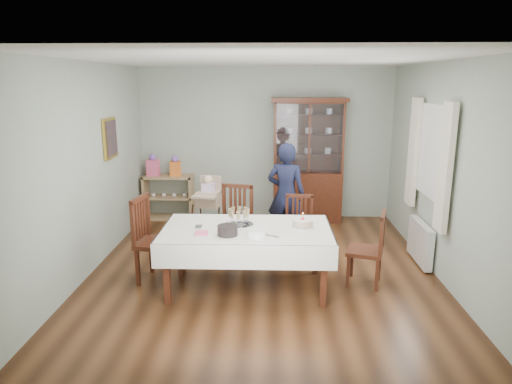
{
  "coord_description": "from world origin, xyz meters",
  "views": [
    {
      "loc": [
        0.1,
        -5.68,
        2.45
      ],
      "look_at": [
        -0.1,
        0.2,
        1.02
      ],
      "focal_mm": 32.0,
      "sensor_mm": 36.0,
      "label": 1
    }
  ],
  "objects_px": {
    "chair_end_left": "(157,256)",
    "gift_bag_pink": "(153,166)",
    "chair_far_left": "(234,238)",
    "chair_end_right": "(366,263)",
    "woman": "(286,195)",
    "high_chair": "(209,215)",
    "sideboard": "(169,197)",
    "champagne_tray": "(239,220)",
    "china_cabinet": "(308,159)",
    "chair_far_right": "(298,241)",
    "birthday_cake": "(303,224)",
    "dining_table": "(247,258)",
    "gift_bag_orange": "(175,167)"
  },
  "relations": [
    {
      "from": "chair_end_right",
      "to": "sideboard",
      "type": "bearing_deg",
      "value": -113.91
    },
    {
      "from": "woman",
      "to": "birthday_cake",
      "type": "xyz_separation_m",
      "value": [
        0.15,
        -1.49,
        0.02
      ]
    },
    {
      "from": "champagne_tray",
      "to": "high_chair",
      "type": "bearing_deg",
      "value": 109.77
    },
    {
      "from": "chair_end_left",
      "to": "champagne_tray",
      "type": "relative_size",
      "value": 3.1
    },
    {
      "from": "chair_end_right",
      "to": "dining_table",
      "type": "bearing_deg",
      "value": -66.28
    },
    {
      "from": "chair_end_left",
      "to": "woman",
      "type": "height_order",
      "value": "woman"
    },
    {
      "from": "high_chair",
      "to": "chair_far_right",
      "type": "bearing_deg",
      "value": -18.43
    },
    {
      "from": "china_cabinet",
      "to": "woman",
      "type": "xyz_separation_m",
      "value": [
        -0.42,
        -1.3,
        -0.33
      ]
    },
    {
      "from": "chair_far_left",
      "to": "china_cabinet",
      "type": "bearing_deg",
      "value": 69.8
    },
    {
      "from": "high_chair",
      "to": "sideboard",
      "type": "bearing_deg",
      "value": 140.33
    },
    {
      "from": "birthday_cake",
      "to": "gift_bag_pink",
      "type": "distance_m",
      "value": 3.74
    },
    {
      "from": "chair_far_right",
      "to": "champagne_tray",
      "type": "xyz_separation_m",
      "value": [
        -0.77,
        -0.84,
        0.56
      ]
    },
    {
      "from": "champagne_tray",
      "to": "birthday_cake",
      "type": "relative_size",
      "value": 1.26
    },
    {
      "from": "chair_end_left",
      "to": "gift_bag_orange",
      "type": "relative_size",
      "value": 2.93
    },
    {
      "from": "champagne_tray",
      "to": "birthday_cake",
      "type": "bearing_deg",
      "value": -4.95
    },
    {
      "from": "chair_end_right",
      "to": "high_chair",
      "type": "distance_m",
      "value": 2.66
    },
    {
      "from": "sideboard",
      "to": "chair_end_left",
      "type": "distance_m",
      "value": 2.69
    },
    {
      "from": "chair_end_right",
      "to": "woman",
      "type": "distance_m",
      "value": 1.74
    },
    {
      "from": "high_chair",
      "to": "birthday_cake",
      "type": "bearing_deg",
      "value": -39.78
    },
    {
      "from": "dining_table",
      "to": "china_cabinet",
      "type": "relative_size",
      "value": 0.92
    },
    {
      "from": "chair_end_right",
      "to": "woman",
      "type": "bearing_deg",
      "value": -127.61
    },
    {
      "from": "sideboard",
      "to": "chair_far_right",
      "type": "distance_m",
      "value": 2.94
    },
    {
      "from": "chair_far_left",
      "to": "birthday_cake",
      "type": "xyz_separation_m",
      "value": [
        0.88,
        -0.88,
        0.5
      ]
    },
    {
      "from": "chair_far_left",
      "to": "high_chair",
      "type": "bearing_deg",
      "value": 130.7
    },
    {
      "from": "chair_far_right",
      "to": "woman",
      "type": "height_order",
      "value": "woman"
    },
    {
      "from": "sideboard",
      "to": "birthday_cake",
      "type": "distance_m",
      "value": 3.61
    },
    {
      "from": "chair_far_left",
      "to": "chair_far_right",
      "type": "bearing_deg",
      "value": 12.36
    },
    {
      "from": "gift_bag_orange",
      "to": "gift_bag_pink",
      "type": "bearing_deg",
      "value": 180.0
    },
    {
      "from": "sideboard",
      "to": "chair_far_left",
      "type": "height_order",
      "value": "chair_far_left"
    },
    {
      "from": "china_cabinet",
      "to": "chair_end_right",
      "type": "relative_size",
      "value": 2.35
    },
    {
      "from": "china_cabinet",
      "to": "sideboard",
      "type": "xyz_separation_m",
      "value": [
        -2.5,
        0.02,
        -0.72
      ]
    },
    {
      "from": "china_cabinet",
      "to": "chair_far_left",
      "type": "distance_m",
      "value": 2.37
    },
    {
      "from": "sideboard",
      "to": "champagne_tray",
      "type": "height_order",
      "value": "champagne_tray"
    },
    {
      "from": "chair_far_right",
      "to": "chair_end_right",
      "type": "distance_m",
      "value": 1.11
    },
    {
      "from": "chair_end_left",
      "to": "dining_table",
      "type": "bearing_deg",
      "value": -89.04
    },
    {
      "from": "woman",
      "to": "champagne_tray",
      "type": "xyz_separation_m",
      "value": [
        -0.61,
        -1.42,
        0.04
      ]
    },
    {
      "from": "champagne_tray",
      "to": "gift_bag_orange",
      "type": "distance_m",
      "value": 3.03
    },
    {
      "from": "sideboard",
      "to": "woman",
      "type": "distance_m",
      "value": 2.5
    },
    {
      "from": "chair_far_left",
      "to": "woman",
      "type": "bearing_deg",
      "value": 50.37
    },
    {
      "from": "chair_end_right",
      "to": "woman",
      "type": "height_order",
      "value": "woman"
    },
    {
      "from": "chair_far_left",
      "to": "birthday_cake",
      "type": "bearing_deg",
      "value": -33.94
    },
    {
      "from": "champagne_tray",
      "to": "birthday_cake",
      "type": "height_order",
      "value": "champagne_tray"
    },
    {
      "from": "china_cabinet",
      "to": "chair_end_right",
      "type": "xyz_separation_m",
      "value": [
        0.53,
        -2.66,
        -0.85
      ]
    },
    {
      "from": "chair_far_left",
      "to": "chair_end_right",
      "type": "relative_size",
      "value": 1.12
    },
    {
      "from": "champagne_tray",
      "to": "chair_far_left",
      "type": "bearing_deg",
      "value": 98.62
    },
    {
      "from": "chair_far_left",
      "to": "woman",
      "type": "height_order",
      "value": "woman"
    },
    {
      "from": "chair_end_right",
      "to": "gift_bag_orange",
      "type": "distance_m",
      "value": 3.98
    },
    {
      "from": "champagne_tray",
      "to": "chair_end_right",
      "type": "bearing_deg",
      "value": 2.14
    },
    {
      "from": "chair_end_left",
      "to": "gift_bag_pink",
      "type": "height_order",
      "value": "gift_bag_pink"
    },
    {
      "from": "chair_far_right",
      "to": "woman",
      "type": "distance_m",
      "value": 0.8
    }
  ]
}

